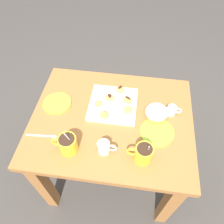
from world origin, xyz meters
name	(u,v)px	position (x,y,z in m)	size (l,w,h in m)	color
ground_plane	(112,170)	(0.00, 0.00, 0.00)	(8.00, 8.00, 0.00)	#423D38
dining_table	(112,132)	(0.00, 0.00, 0.57)	(0.89, 0.72, 0.71)	#A36633
pastry_plate_square	(113,104)	(0.01, -0.09, 0.72)	(0.27, 0.27, 0.02)	silver
coffee_mug_yellow_left	(143,153)	(-0.18, 0.22, 0.77)	(0.13, 0.09, 0.15)	yellow
coffee_mug_yellow_right	(67,144)	(0.19, 0.22, 0.76)	(0.13, 0.09, 0.15)	yellow
cream_pitcher_white	(104,147)	(0.01, 0.20, 0.75)	(0.10, 0.06, 0.07)	silver
ice_cream_bowl	(157,111)	(-0.24, -0.05, 0.75)	(0.13, 0.13, 0.09)	silver
chocolate_sauce_pitcher	(172,110)	(-0.33, -0.08, 0.74)	(0.09, 0.05, 0.06)	silver
saucer_lime_left	(157,132)	(-0.25, 0.06, 0.72)	(0.18, 0.18, 0.01)	#9EC633
saucer_lime_right	(57,103)	(0.33, -0.06, 0.72)	(0.16, 0.16, 0.01)	#9EC633
loose_spoon_near_saucer	(45,136)	(0.33, 0.16, 0.72)	(0.16, 0.02, 0.01)	silver
beignet_0	(128,100)	(-0.08, -0.12, 0.75)	(0.05, 0.04, 0.04)	#D19347
chocolate_drizzle_0	(128,98)	(-0.08, -0.12, 0.77)	(0.04, 0.01, 0.01)	#381E11
beignet_1	(120,90)	(-0.02, -0.19, 0.75)	(0.05, 0.05, 0.04)	#D19347
chocolate_drizzle_1	(120,87)	(-0.02, -0.19, 0.77)	(0.03, 0.02, 0.01)	#381E11
beignet_2	(98,104)	(0.09, -0.07, 0.74)	(0.05, 0.04, 0.03)	#D19347
beignet_3	(128,110)	(-0.08, -0.05, 0.74)	(0.04, 0.05, 0.03)	#D19347
beignet_4	(110,98)	(0.03, -0.12, 0.74)	(0.05, 0.06, 0.03)	#D19347
chocolate_drizzle_4	(110,96)	(0.03, -0.12, 0.76)	(0.03, 0.02, 0.01)	#381E11
beignet_5	(104,115)	(0.04, 0.01, 0.75)	(0.05, 0.05, 0.03)	#D19347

